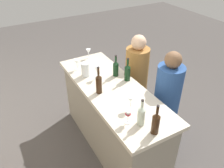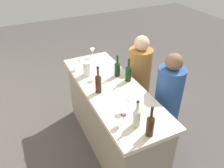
{
  "view_description": "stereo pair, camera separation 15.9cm",
  "coord_description": "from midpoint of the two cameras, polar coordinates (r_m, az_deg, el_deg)",
  "views": [
    {
      "loc": [
        -1.99,
        1.13,
        2.53
      ],
      "look_at": [
        0.0,
        0.0,
        1.02
      ],
      "focal_mm": 36.63,
      "sensor_mm": 36.0,
      "label": 1
    },
    {
      "loc": [
        -2.06,
        0.98,
        2.53
      ],
      "look_at": [
        0.0,
        0.0,
        1.02
      ],
      "focal_mm": 36.63,
      "sensor_mm": 36.0,
      "label": 2
    }
  ],
  "objects": [
    {
      "name": "person_center_guest",
      "position": [
        3.03,
        11.77,
        -5.46
      ],
      "size": [
        0.36,
        0.36,
        1.44
      ],
      "rotation": [
        0.0,
        0.0,
        1.69
      ],
      "color": "#284C8C",
      "rests_on": "ground"
    },
    {
      "name": "wine_bottle_second_left_clear_pale",
      "position": [
        2.21,
        5.27,
        -7.77
      ],
      "size": [
        0.08,
        0.08,
        0.29
      ],
      "color": "#B7C6B2",
      "rests_on": "bar_counter"
    },
    {
      "name": "wine_glass_far_center",
      "position": [
        3.14,
        -10.18,
        5.34
      ],
      "size": [
        0.07,
        0.07,
        0.15
      ],
      "color": "white",
      "rests_on": "bar_counter"
    },
    {
      "name": "wine_glass_near_left",
      "position": [
        3.43,
        -7.22,
        8.03
      ],
      "size": [
        0.07,
        0.07,
        0.14
      ],
      "color": "white",
      "rests_on": "bar_counter"
    },
    {
      "name": "wine_glass_far_left",
      "position": [
        2.22,
        1.96,
        -7.63
      ],
      "size": [
        0.07,
        0.07,
        0.16
      ],
      "color": "white",
      "rests_on": "bar_counter"
    },
    {
      "name": "wine_bottle_leftmost_amber_brown",
      "position": [
        2.13,
        8.74,
        -9.58
      ],
      "size": [
        0.07,
        0.07,
        0.32
      ],
      "color": "#331E0F",
      "rests_on": "bar_counter"
    },
    {
      "name": "wine_bottle_second_right_dark_green",
      "position": [
        2.85,
        2.27,
        2.98
      ],
      "size": [
        0.07,
        0.07,
        0.31
      ],
      "color": "black",
      "rests_on": "bar_counter"
    },
    {
      "name": "wine_bottle_rightmost_dark_green",
      "position": [
        2.95,
        -0.61,
        3.96
      ],
      "size": [
        0.07,
        0.07,
        0.29
      ],
      "color": "black",
      "rests_on": "bar_counter"
    },
    {
      "name": "water_pitcher",
      "position": [
        2.98,
        -8.22,
        3.58
      ],
      "size": [
        0.1,
        0.1,
        0.19
      ],
      "color": "silver",
      "rests_on": "bar_counter"
    },
    {
      "name": "wine_bottle_center_amber_brown",
      "position": [
        2.62,
        -5.05,
        0.18
      ],
      "size": [
        0.07,
        0.07,
        0.34
      ],
      "color": "#331E0F",
      "rests_on": "bar_counter"
    },
    {
      "name": "wine_glass_near_center",
      "position": [
        2.38,
        2.72,
        -3.97
      ],
      "size": [
        0.08,
        0.08,
        0.16
      ],
      "color": "white",
      "rests_on": "bar_counter"
    },
    {
      "name": "wine_glass_near_right",
      "position": [
        2.9,
        -5.34,
        3.57
      ],
      "size": [
        0.07,
        0.07,
        0.17
      ],
      "color": "white",
      "rests_on": "bar_counter"
    },
    {
      "name": "bar_counter",
      "position": [
        3.07,
        -1.5,
        -8.36
      ],
      "size": [
        1.9,
        0.68,
        0.97
      ],
      "color": "gray",
      "rests_on": "ground"
    },
    {
      "name": "ground_plane",
      "position": [
        3.41,
        -1.38,
        -14.52
      ],
      "size": [
        12.0,
        12.0,
        0.0
      ],
      "primitive_type": "plane",
      "color": "#4C4744"
    },
    {
      "name": "person_left_guest",
      "position": [
        3.43,
        4.67,
        0.09
      ],
      "size": [
        0.39,
        0.39,
        1.42
      ],
      "rotation": [
        0.0,
        0.0,
        1.36
      ],
      "color": "#9E6B33",
      "rests_on": "ground"
    }
  ]
}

